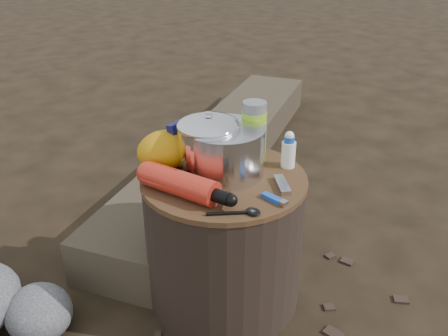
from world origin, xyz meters
TOP-DOWN VIEW (x-y plane):
  - ground at (0.00, 0.00)m, footprint 60.00×60.00m
  - stump at (0.00, 0.00)m, footprint 0.49×0.49m
  - log_main at (0.56, 0.79)m, footprint 1.95×1.48m
  - log_small at (0.66, 0.98)m, footprint 1.00×0.94m
  - foil_windscreen at (0.02, 0.02)m, footprint 0.24×0.24m
  - camping_pot at (-0.02, 0.05)m, footprint 0.18×0.18m
  - fuel_bottle at (-0.16, -0.02)m, footprint 0.18×0.30m
  - thermos at (0.14, 0.04)m, footprint 0.08×0.08m
  - travel_mug at (0.08, 0.16)m, footprint 0.07×0.07m
  - stuff_sack at (-0.11, 0.15)m, footprint 0.17×0.14m
  - food_pouch at (-0.04, 0.15)m, footprint 0.11×0.06m
  - lighter at (0.03, -0.19)m, footprint 0.03×0.08m
  - multitool at (0.10, -0.15)m, footprint 0.07×0.10m
  - spork at (-0.11, -0.18)m, footprint 0.13×0.09m
  - squeeze_bottle at (0.20, -0.06)m, footprint 0.04×0.04m

SIDE VIEW (x-z plane):
  - ground at x=0.00m, z-range 0.00..0.00m
  - log_small at x=0.66m, z-range 0.00..0.10m
  - log_main at x=0.56m, z-range 0.00..0.18m
  - stump at x=0.00m, z-range 0.00..0.45m
  - spork at x=-0.11m, z-range 0.45..0.46m
  - multitool at x=0.10m, z-range 0.45..0.47m
  - lighter at x=0.03m, z-range 0.45..0.47m
  - fuel_bottle at x=-0.16m, z-range 0.45..0.52m
  - squeeze_bottle at x=0.20m, z-range 0.45..0.55m
  - travel_mug at x=0.08m, z-range 0.45..0.56m
  - stuff_sack at x=-0.11m, z-range 0.45..0.57m
  - food_pouch at x=-0.04m, z-range 0.45..0.59m
  - foil_windscreen at x=0.02m, z-range 0.45..0.60m
  - camping_pot at x=-0.02m, z-range 0.45..0.63m
  - thermos at x=0.14m, z-range 0.45..0.64m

